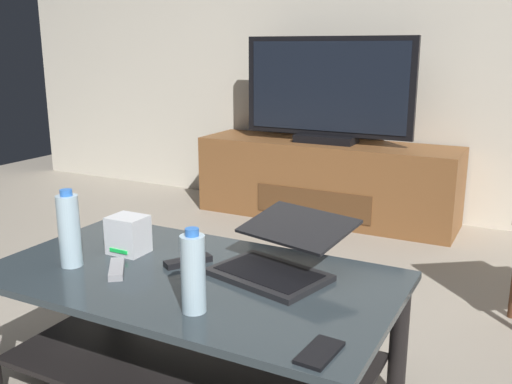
{
  "coord_description": "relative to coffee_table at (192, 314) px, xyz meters",
  "views": [
    {
      "loc": [
        1.0,
        -1.49,
        1.16
      ],
      "look_at": [
        0.02,
        0.4,
        0.61
      ],
      "focal_mm": 39.8,
      "sensor_mm": 36.0,
      "label": 1
    }
  ],
  "objects": [
    {
      "name": "laptop",
      "position": [
        0.25,
        0.14,
        0.2
      ],
      "size": [
        0.43,
        0.45,
        0.16
      ],
      "color": "black",
      "rests_on": "coffee_table"
    },
    {
      "name": "tv_remote",
      "position": [
        -0.22,
        -0.1,
        0.15
      ],
      "size": [
        0.13,
        0.15,
        0.02
      ],
      "primitive_type": "cube",
      "rotation": [
        0.0,
        0.0,
        0.66
      ],
      "color": "#99999E",
      "rests_on": "coffee_table"
    },
    {
      "name": "water_bottle_far",
      "position": [
        0.15,
        -0.21,
        0.25
      ],
      "size": [
        0.07,
        0.07,
        0.24
      ],
      "color": "silver",
      "rests_on": "coffee_table"
    },
    {
      "name": "coffee_table",
      "position": [
        0.0,
        0.0,
        0.0
      ],
      "size": [
        1.29,
        0.71,
        0.46
      ],
      "color": "#2D383D",
      "rests_on": "ground"
    },
    {
      "name": "water_bottle_near",
      "position": [
        -0.39,
        -0.12,
        0.26
      ],
      "size": [
        0.07,
        0.07,
        0.26
      ],
      "color": "silver",
      "rests_on": "coffee_table"
    },
    {
      "name": "ground_plane",
      "position": [
        -0.04,
        0.1,
        -0.32
      ],
      "size": [
        7.68,
        7.68,
        0.0
      ],
      "primitive_type": "plane",
      "color": "#9E9384"
    },
    {
      "name": "cell_phone",
      "position": [
        0.54,
        -0.27,
        0.14
      ],
      "size": [
        0.08,
        0.14,
        0.01
      ],
      "primitive_type": "cube",
      "rotation": [
        0.0,
        0.0,
        -0.07
      ],
      "color": "black",
      "rests_on": "coffee_table"
    },
    {
      "name": "television",
      "position": [
        -0.36,
        2.17,
        0.54
      ],
      "size": [
        1.15,
        0.2,
        0.69
      ],
      "color": "black",
      "rests_on": "media_cabinet"
    },
    {
      "name": "media_cabinet",
      "position": [
        -0.36,
        2.2,
        -0.05
      ],
      "size": [
        1.76,
        0.48,
        0.53
      ],
      "color": "brown",
      "rests_on": "ground"
    },
    {
      "name": "back_wall",
      "position": [
        -0.04,
        2.52,
        1.08
      ],
      "size": [
        6.4,
        0.12,
        2.8
      ],
      "primitive_type": "cube",
      "color": "beige",
      "rests_on": "ground"
    },
    {
      "name": "router_box",
      "position": [
        -0.3,
        0.06,
        0.21
      ],
      "size": [
        0.12,
        0.11,
        0.13
      ],
      "color": "silver",
      "rests_on": "coffee_table"
    },
    {
      "name": "soundbar_remote",
      "position": [
        -0.05,
        0.07,
        0.15
      ],
      "size": [
        0.12,
        0.16,
        0.02
      ],
      "primitive_type": "cube",
      "rotation": [
        0.0,
        0.0,
        -0.55
      ],
      "color": "black",
      "rests_on": "coffee_table"
    }
  ]
}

